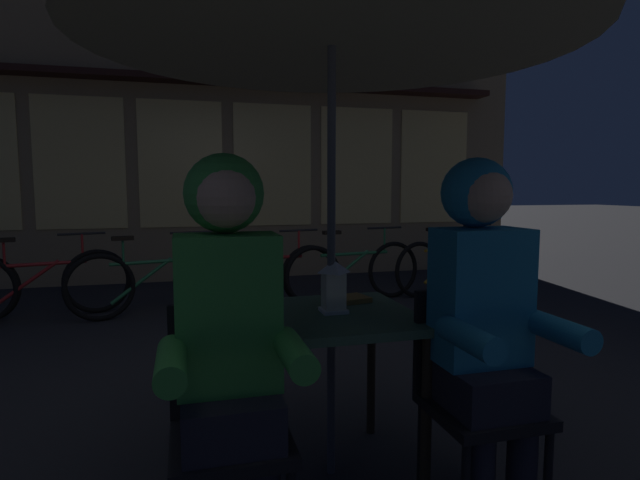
{
  "coord_description": "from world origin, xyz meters",
  "views": [
    {
      "loc": [
        -0.62,
        -2.09,
        1.28
      ],
      "look_at": [
        0.0,
        0.19,
        1.04
      ],
      "focal_mm": 28.52,
      "sensor_mm": 36.0,
      "label": 1
    }
  ],
  "objects_px": {
    "bicycle_third": "(154,281)",
    "bicycle_fifth": "(354,271)",
    "cafe_table": "(331,335)",
    "lantern": "(334,285)",
    "bicycle_furthest": "(452,265)",
    "person_left_hooded": "(228,320)",
    "bicycle_second": "(40,284)",
    "bicycle_fourth": "(265,277)",
    "book": "(347,299)",
    "person_right_hooded": "(484,303)",
    "chair_left": "(229,416)",
    "chair_right": "(473,388)"
  },
  "relations": [
    {
      "from": "bicycle_third",
      "to": "book",
      "type": "distance_m",
      "value": 3.23
    },
    {
      "from": "person_right_hooded",
      "to": "bicycle_fourth",
      "type": "relative_size",
      "value": 0.84
    },
    {
      "from": "person_right_hooded",
      "to": "bicycle_third",
      "type": "distance_m",
      "value": 3.93
    },
    {
      "from": "lantern",
      "to": "person_right_hooded",
      "type": "bearing_deg",
      "value": -41.95
    },
    {
      "from": "bicycle_fifth",
      "to": "person_right_hooded",
      "type": "bearing_deg",
      "value": -101.54
    },
    {
      "from": "chair_left",
      "to": "person_right_hooded",
      "type": "height_order",
      "value": "person_right_hooded"
    },
    {
      "from": "person_right_hooded",
      "to": "bicycle_second",
      "type": "relative_size",
      "value": 0.85
    },
    {
      "from": "chair_right",
      "to": "person_left_hooded",
      "type": "relative_size",
      "value": 0.62
    },
    {
      "from": "bicycle_fifth",
      "to": "lantern",
      "type": "bearing_deg",
      "value": -110.47
    },
    {
      "from": "chair_left",
      "to": "book",
      "type": "relative_size",
      "value": 4.35
    },
    {
      "from": "chair_right",
      "to": "bicycle_third",
      "type": "relative_size",
      "value": 0.53
    },
    {
      "from": "person_left_hooded",
      "to": "bicycle_third",
      "type": "relative_size",
      "value": 0.85
    },
    {
      "from": "bicycle_third",
      "to": "bicycle_fifth",
      "type": "relative_size",
      "value": 0.99
    },
    {
      "from": "chair_left",
      "to": "bicycle_furthest",
      "type": "xyz_separation_m",
      "value": [
        3.01,
        3.75,
        -0.14
      ]
    },
    {
      "from": "bicycle_third",
      "to": "bicycle_fifth",
      "type": "xyz_separation_m",
      "value": [
        2.15,
        0.07,
        0.0
      ]
    },
    {
      "from": "chair_right",
      "to": "bicycle_second",
      "type": "xyz_separation_m",
      "value": [
        -2.46,
        3.7,
        -0.14
      ]
    },
    {
      "from": "bicycle_second",
      "to": "bicycle_furthest",
      "type": "relative_size",
      "value": 0.99
    },
    {
      "from": "chair_left",
      "to": "chair_right",
      "type": "bearing_deg",
      "value": 0.0
    },
    {
      "from": "lantern",
      "to": "bicycle_fourth",
      "type": "distance_m",
      "value": 3.23
    },
    {
      "from": "bicycle_fourth",
      "to": "bicycle_fifth",
      "type": "bearing_deg",
      "value": 5.71
    },
    {
      "from": "cafe_table",
      "to": "person_left_hooded",
      "type": "height_order",
      "value": "person_left_hooded"
    },
    {
      "from": "person_left_hooded",
      "to": "bicycle_fourth",
      "type": "bearing_deg",
      "value": 79.25
    },
    {
      "from": "chair_left",
      "to": "person_left_hooded",
      "type": "height_order",
      "value": "person_left_hooded"
    },
    {
      "from": "chair_right",
      "to": "book",
      "type": "bearing_deg",
      "value": 122.63
    },
    {
      "from": "chair_right",
      "to": "bicycle_third",
      "type": "bearing_deg",
      "value": 111.29
    },
    {
      "from": "chair_left",
      "to": "bicycle_fourth",
      "type": "distance_m",
      "value": 3.62
    },
    {
      "from": "cafe_table",
      "to": "lantern",
      "type": "relative_size",
      "value": 3.2
    },
    {
      "from": "chair_right",
      "to": "person_right_hooded",
      "type": "xyz_separation_m",
      "value": [
        0.0,
        -0.06,
        0.36
      ]
    },
    {
      "from": "person_left_hooded",
      "to": "bicycle_second",
      "type": "bearing_deg",
      "value": 111.79
    },
    {
      "from": "chair_left",
      "to": "bicycle_fifth",
      "type": "relative_size",
      "value": 0.52
    },
    {
      "from": "bicycle_fifth",
      "to": "bicycle_third",
      "type": "bearing_deg",
      "value": -178.1
    },
    {
      "from": "chair_right",
      "to": "bicycle_furthest",
      "type": "xyz_separation_m",
      "value": [
        2.05,
        3.75,
        -0.14
      ]
    },
    {
      "from": "bicycle_third",
      "to": "bicycle_fourth",
      "type": "height_order",
      "value": "same"
    },
    {
      "from": "lantern",
      "to": "bicycle_furthest",
      "type": "relative_size",
      "value": 0.14
    },
    {
      "from": "bicycle_fifth",
      "to": "book",
      "type": "xyz_separation_m",
      "value": [
        -1.11,
        -3.11,
        0.41
      ]
    },
    {
      "from": "lantern",
      "to": "bicycle_fourth",
      "type": "xyz_separation_m",
      "value": [
        0.19,
        3.18,
        -0.51
      ]
    },
    {
      "from": "cafe_table",
      "to": "chair_right",
      "type": "distance_m",
      "value": 0.62
    },
    {
      "from": "lantern",
      "to": "person_left_hooded",
      "type": "xyz_separation_m",
      "value": [
        -0.49,
        -0.42,
        -0.01
      ]
    },
    {
      "from": "book",
      "to": "person_left_hooded",
      "type": "bearing_deg",
      "value": -147.98
    },
    {
      "from": "person_left_hooded",
      "to": "person_right_hooded",
      "type": "xyz_separation_m",
      "value": [
        0.96,
        0.0,
        0.0
      ]
    },
    {
      "from": "cafe_table",
      "to": "book",
      "type": "bearing_deg",
      "value": 53.61
    },
    {
      "from": "bicycle_second",
      "to": "bicycle_fifth",
      "type": "relative_size",
      "value": 0.99
    },
    {
      "from": "bicycle_second",
      "to": "chair_left",
      "type": "bearing_deg",
      "value": -67.91
    },
    {
      "from": "bicycle_second",
      "to": "bicycle_furthest",
      "type": "height_order",
      "value": "same"
    },
    {
      "from": "chair_right",
      "to": "cafe_table",
      "type": "bearing_deg",
      "value": 142.45
    },
    {
      "from": "bicycle_fourth",
      "to": "book",
      "type": "height_order",
      "value": "bicycle_fourth"
    },
    {
      "from": "person_left_hooded",
      "to": "bicycle_second",
      "type": "height_order",
      "value": "person_left_hooded"
    },
    {
      "from": "bicycle_fourth",
      "to": "book",
      "type": "bearing_deg",
      "value": -91.41
    },
    {
      "from": "cafe_table",
      "to": "bicycle_fifth",
      "type": "height_order",
      "value": "bicycle_fifth"
    },
    {
      "from": "lantern",
      "to": "bicycle_furthest",
      "type": "height_order",
      "value": "lantern"
    }
  ]
}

